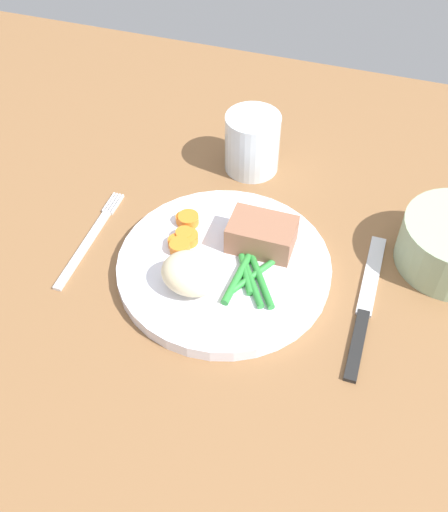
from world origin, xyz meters
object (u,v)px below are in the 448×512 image
at_px(meat_portion, 262,234).
at_px(knife, 365,307).
at_px(fork, 90,239).
at_px(dinner_plate, 224,267).
at_px(water_glass, 252,147).

relative_size(meat_portion, knife, 0.36).
relative_size(meat_portion, fork, 0.45).
distance_m(dinner_plate, fork, 0.17).
relative_size(dinner_plate, water_glass, 3.03).
distance_m(dinner_plate, meat_portion, 0.06).
bearing_deg(fork, meat_portion, 12.06).
height_order(dinner_plate, fork, dinner_plate).
bearing_deg(knife, water_glass, 130.61).
xyz_separation_m(dinner_plate, meat_portion, (0.03, 0.04, 0.03)).
height_order(dinner_plate, knife, dinner_plate).
xyz_separation_m(meat_portion, fork, (-0.20, -0.04, -0.03)).
bearing_deg(water_glass, meat_portion, -69.95).
distance_m(meat_portion, water_glass, 0.16).
bearing_deg(dinner_plate, meat_portion, 49.40).
distance_m(knife, water_glass, 0.27).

